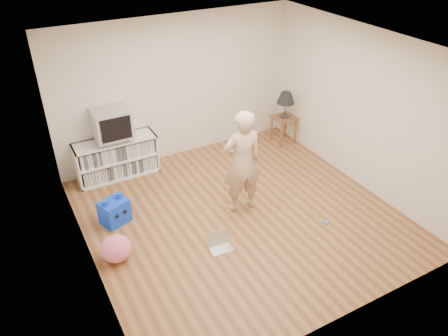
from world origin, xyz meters
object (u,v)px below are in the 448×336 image
person (242,162)px  laptop (220,244)px  media_unit (116,158)px  table_lamp (286,98)px  plush_blue (115,211)px  dvd_deck (114,138)px  crt_tv (112,123)px  side_table (284,123)px  plush_pink (116,249)px

person → laptop: size_ratio=4.88×
media_unit → table_lamp: (3.27, -0.39, 0.59)m
plush_blue → dvd_deck: bearing=49.8°
crt_tv → person: bearing=-53.0°
dvd_deck → laptop: dvd_deck is taller
side_table → table_lamp: bearing=180.0°
plush_blue → plush_pink: plush_blue is taller
plush_pink → crt_tv: bearing=72.4°
laptop → dvd_deck: bearing=110.6°
laptop → person: bearing=47.4°
side_table → plush_pink: (-3.92, -1.69, -0.24)m
media_unit → dvd_deck: bearing=-90.0°
plush_blue → side_table: bearing=-7.6°
side_table → laptop: size_ratio=1.60×
crt_tv → table_lamp: 3.29m
plush_blue → crt_tv: bearing=49.8°
dvd_deck → table_lamp: (3.27, -0.37, 0.21)m
plush_blue → plush_pink: size_ratio=1.15×
media_unit → table_lamp: 3.34m
crt_tv → side_table: 3.34m
media_unit → dvd_deck: dvd_deck is taller
crt_tv → table_lamp: size_ratio=1.17×
dvd_deck → table_lamp: table_lamp is taller
crt_tv → side_table: (3.27, -0.37, -0.60)m
person → laptop: (-0.73, -0.65, -0.78)m
plush_blue → person: bearing=-39.4°
dvd_deck → plush_blue: dvd_deck is taller
side_table → table_lamp: 0.53m
plush_blue → table_lamp: bearing=-7.6°
crt_tv → media_unit: bearing=90.0°
media_unit → plush_blue: bearing=-108.8°
person → laptop: person is taller
crt_tv → plush_pink: (-0.65, -2.05, -0.84)m
dvd_deck → table_lamp: 3.30m
dvd_deck → side_table: bearing=-6.5°
side_table → laptop: bearing=-140.3°
dvd_deck → table_lamp: bearing=-6.5°
plush_pink → person: bearing=5.2°
dvd_deck → person: (1.41, -1.87, 0.10)m
media_unit → side_table: 3.29m
dvd_deck → plush_pink: bearing=-107.6°
media_unit → plush_pink: size_ratio=3.32×
crt_tv → side_table: crt_tv is taller
table_lamp → laptop: size_ratio=1.50×
dvd_deck → side_table: size_ratio=0.82×
media_unit → laptop: media_unit is taller
crt_tv → dvd_deck: bearing=90.0°
side_table → laptop: 3.39m
side_table → person: 2.43m
plush_blue → plush_pink: 0.83m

